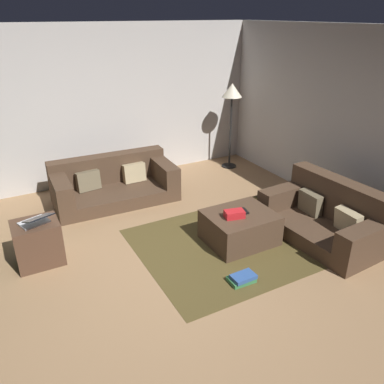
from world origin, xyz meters
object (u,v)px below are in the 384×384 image
at_px(book_stack, 242,278).
at_px(corner_lamp, 232,97).
at_px(side_table, 38,243).
at_px(ottoman, 240,227).
at_px(tv_remote, 245,211).
at_px(laptop, 36,221).
at_px(couch_left, 113,183).
at_px(couch_right, 327,217).
at_px(gift_box, 234,214).

distance_m(book_stack, corner_lamp, 3.81).
bearing_deg(side_table, ottoman, -17.55).
relative_size(side_table, book_stack, 1.80).
bearing_deg(tv_remote, laptop, 175.09).
xyz_separation_m(side_table, book_stack, (1.90, -1.47, -0.22)).
relative_size(side_table, corner_lamp, 0.34).
bearing_deg(ottoman, tv_remote, 14.00).
height_order(couch_left, side_table, couch_left).
bearing_deg(tv_remote, couch_right, -13.79).
distance_m(ottoman, laptop, 2.47).
distance_m(couch_left, ottoman, 2.28).
bearing_deg(tv_remote, corner_lamp, 71.32).
xyz_separation_m(laptop, book_stack, (1.88, -1.42, -0.54)).
bearing_deg(couch_right, ottoman, 65.12).
bearing_deg(couch_right, tv_remote, 62.53).
relative_size(side_table, laptop, 1.20).
height_order(gift_box, corner_lamp, corner_lamp).
relative_size(couch_right, tv_remote, 10.04).
xyz_separation_m(couch_right, book_stack, (-1.55, -0.29, -0.24)).
bearing_deg(corner_lamp, book_stack, -121.02).
bearing_deg(couch_left, couch_right, 132.53).
xyz_separation_m(ottoman, gift_box, (-0.13, -0.04, 0.25)).
distance_m(tv_remote, side_table, 2.55).
bearing_deg(laptop, couch_right, -18.20).
height_order(ottoman, corner_lamp, corner_lamp).
bearing_deg(corner_lamp, couch_left, -172.66).
xyz_separation_m(gift_box, side_table, (-2.23, 0.79, -0.19)).
bearing_deg(corner_lamp, side_table, -156.89).
bearing_deg(tv_remote, side_table, 174.04).
distance_m(ottoman, corner_lamp, 2.95).
distance_m(gift_box, tv_remote, 0.22).
bearing_deg(laptop, couch_left, 45.54).
xyz_separation_m(ottoman, tv_remote, (0.08, 0.02, 0.21)).
height_order(ottoman, side_table, side_table).
bearing_deg(couch_right, gift_box, 69.08).
relative_size(gift_box, tv_remote, 1.51).
xyz_separation_m(couch_left, couch_right, (2.11, -2.47, 0.03)).
bearing_deg(couch_left, laptop, 47.50).
relative_size(gift_box, side_table, 0.46).
distance_m(ottoman, gift_box, 0.28).
relative_size(tv_remote, laptop, 0.36).
xyz_separation_m(couch_right, gift_box, (-1.21, 0.39, 0.17)).
xyz_separation_m(tv_remote, corner_lamp, (1.30, 2.32, 0.93)).
xyz_separation_m(couch_right, corner_lamp, (0.30, 2.78, 1.06)).
bearing_deg(couch_right, side_table, 67.99).
xyz_separation_m(gift_box, tv_remote, (0.21, 0.06, -0.04)).
xyz_separation_m(couch_left, corner_lamp, (2.41, 0.31, 1.08)).
xyz_separation_m(tv_remote, side_table, (-2.44, 0.73, -0.15)).
bearing_deg(gift_box, couch_left, 113.45).
height_order(gift_box, laptop, laptop).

